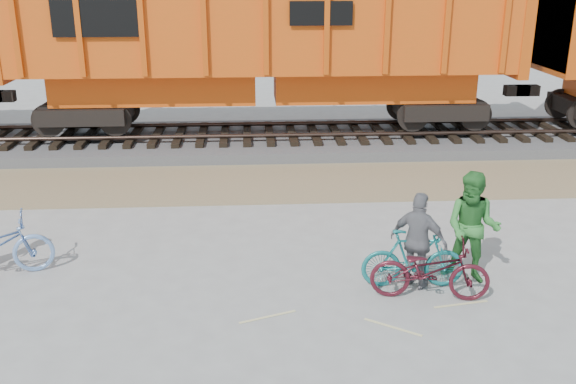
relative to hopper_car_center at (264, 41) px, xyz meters
name	(u,v)px	position (x,y,z in m)	size (l,w,h in m)	color
ground	(328,290)	(0.77, -9.00, -3.01)	(120.00, 120.00, 0.00)	#9E9E99
gravel_strip	(301,182)	(0.77, -3.50, -3.00)	(120.00, 3.00, 0.02)	#95815C
ballast_bed	(292,140)	(0.77, 0.00, -2.86)	(120.00, 4.00, 0.30)	slate
track	(292,129)	(0.77, 0.00, -2.53)	(120.00, 2.60, 0.24)	black
hopper_car_center	(264,41)	(0.00, 0.00, 0.00)	(14.00, 3.13, 4.65)	black
bicycle_teal	(413,259)	(2.14, -8.96, -2.51)	(0.47, 1.66, 1.00)	#19797A
bicycle_maroon	(430,270)	(2.31, -9.36, -2.52)	(0.64, 1.85, 0.97)	#47131D
person_man	(472,227)	(3.14, -8.76, -2.07)	(0.91, 0.71, 1.87)	#307A32
person_woman	(419,241)	(2.21, -8.96, -2.20)	(0.95, 0.39, 1.62)	slate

